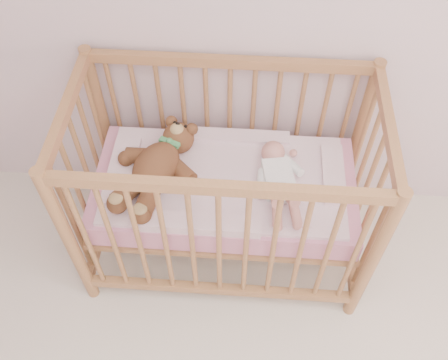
# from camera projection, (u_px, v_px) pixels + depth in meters

# --- Properties ---
(crib) EXTENTS (1.36, 0.76, 1.00)m
(crib) POSITION_uv_depth(u_px,v_px,m) (225.00, 187.00, 2.36)
(crib) COLOR #B7754E
(crib) RESTS_ON floor
(mattress) EXTENTS (1.22, 0.62, 0.13)m
(mattress) POSITION_uv_depth(u_px,v_px,m) (225.00, 189.00, 2.37)
(mattress) COLOR pink
(mattress) RESTS_ON crib
(blanket) EXTENTS (1.10, 0.58, 0.06)m
(blanket) POSITION_uv_depth(u_px,v_px,m) (225.00, 179.00, 2.31)
(blanket) COLOR #E69EB4
(blanket) RESTS_ON mattress
(baby) EXTENTS (0.32, 0.53, 0.12)m
(baby) POSITION_uv_depth(u_px,v_px,m) (279.00, 176.00, 2.23)
(baby) COLOR white
(baby) RESTS_ON blanket
(teddy_bear) EXTENTS (0.61, 0.71, 0.17)m
(teddy_bear) POSITION_uv_depth(u_px,v_px,m) (156.00, 168.00, 2.24)
(teddy_bear) COLOR brown
(teddy_bear) RESTS_ON blanket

